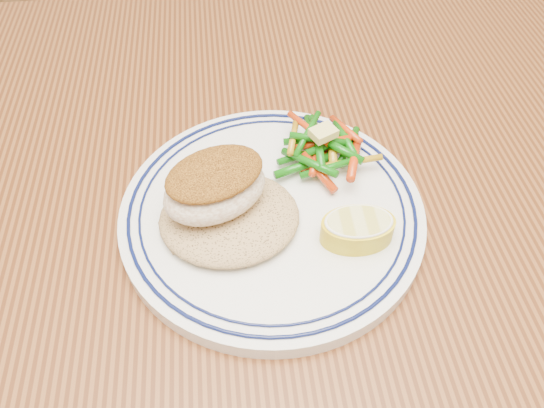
{
  "coord_description": "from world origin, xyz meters",
  "views": [
    {
      "loc": [
        -0.07,
        -0.26,
        1.11
      ],
      "look_at": [
        -0.04,
        0.03,
        0.77
      ],
      "focal_mm": 35.0,
      "sensor_mm": 36.0,
      "label": 1
    }
  ],
  "objects_px": {
    "rice_pilaf": "(229,215)",
    "fish_fillet": "(215,185)",
    "vegetable_pile": "(324,148)",
    "plate": "(272,212)",
    "dining_table": "(313,303)",
    "lemon_wedge": "(357,228)"
  },
  "relations": [
    {
      "from": "plate",
      "to": "dining_table",
      "type": "bearing_deg",
      "value": -41.12
    },
    {
      "from": "vegetable_pile",
      "to": "fish_fillet",
      "type": "bearing_deg",
      "value": -150.12
    },
    {
      "from": "plate",
      "to": "rice_pilaf",
      "type": "xyz_separation_m",
      "value": [
        -0.04,
        -0.01,
        0.02
      ]
    },
    {
      "from": "fish_fillet",
      "to": "vegetable_pile",
      "type": "xyz_separation_m",
      "value": [
        0.1,
        0.06,
        -0.02
      ]
    },
    {
      "from": "plate",
      "to": "lemon_wedge",
      "type": "distance_m",
      "value": 0.08
    },
    {
      "from": "dining_table",
      "to": "plate",
      "type": "height_order",
      "value": "plate"
    },
    {
      "from": "plate",
      "to": "lemon_wedge",
      "type": "xyz_separation_m",
      "value": [
        0.06,
        -0.04,
        0.02
      ]
    },
    {
      "from": "plate",
      "to": "fish_fillet",
      "type": "height_order",
      "value": "fish_fillet"
    },
    {
      "from": "fish_fillet",
      "to": "lemon_wedge",
      "type": "relative_size",
      "value": 1.73
    },
    {
      "from": "dining_table",
      "to": "plate",
      "type": "distance_m",
      "value": 0.12
    },
    {
      "from": "rice_pilaf",
      "to": "lemon_wedge",
      "type": "distance_m",
      "value": 0.11
    },
    {
      "from": "fish_fillet",
      "to": "plate",
      "type": "bearing_deg",
      "value": 4.39
    },
    {
      "from": "plate",
      "to": "lemon_wedge",
      "type": "bearing_deg",
      "value": -32.17
    },
    {
      "from": "rice_pilaf",
      "to": "fish_fillet",
      "type": "relative_size",
      "value": 1.11
    },
    {
      "from": "vegetable_pile",
      "to": "lemon_wedge",
      "type": "bearing_deg",
      "value": -83.89
    },
    {
      "from": "vegetable_pile",
      "to": "lemon_wedge",
      "type": "height_order",
      "value": "vegetable_pile"
    },
    {
      "from": "fish_fillet",
      "to": "vegetable_pile",
      "type": "relative_size",
      "value": 0.98
    },
    {
      "from": "fish_fillet",
      "to": "vegetable_pile",
      "type": "bearing_deg",
      "value": 29.88
    },
    {
      "from": "rice_pilaf",
      "to": "lemon_wedge",
      "type": "height_order",
      "value": "lemon_wedge"
    },
    {
      "from": "rice_pilaf",
      "to": "vegetable_pile",
      "type": "xyz_separation_m",
      "value": [
        0.09,
        0.07,
        0.0
      ]
    },
    {
      "from": "dining_table",
      "to": "lemon_wedge",
      "type": "xyz_separation_m",
      "value": [
        0.03,
        -0.01,
        0.12
      ]
    },
    {
      "from": "plate",
      "to": "rice_pilaf",
      "type": "height_order",
      "value": "rice_pilaf"
    }
  ]
}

